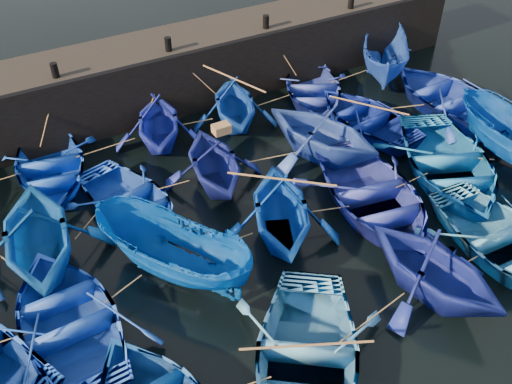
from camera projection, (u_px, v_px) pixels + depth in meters
ground at (313, 277)px, 15.56m from camera, size 120.00×120.00×0.00m
quay_wall at (163, 75)px, 21.81m from camera, size 26.00×2.50×2.50m
quay_top at (160, 43)px, 20.98m from camera, size 26.00×2.50×0.12m
bollard_1 at (55, 70)px, 18.68m from camera, size 0.24×0.24×0.50m
bollard_2 at (168, 44)px, 20.17m from camera, size 0.24×0.24×0.50m
bollard_3 at (266, 22)px, 21.67m from camera, size 0.24×0.24×0.50m
bollard_4 at (351, 2)px, 23.17m from camera, size 0.24×0.24×0.50m
boat_1 at (49, 167)px, 18.58m from camera, size 4.05×5.19×0.98m
boat_2 at (158, 122)px, 19.81m from camera, size 4.25×4.54×1.92m
boat_3 at (234, 103)px, 20.77m from camera, size 4.20×4.50×1.92m
boat_4 at (312, 90)px, 22.47m from camera, size 5.03×5.62×0.96m
boat_5 at (385, 56)px, 23.66m from camera, size 4.47×5.02×1.90m
boat_7 at (37, 234)px, 15.17m from camera, size 4.46×4.98×2.35m
boat_8 at (130, 201)px, 17.32m from camera, size 4.14×5.00×0.90m
boat_9 at (214, 161)px, 17.98m from camera, size 3.85×4.26×1.97m
boat_10 at (323, 130)px, 19.08m from camera, size 5.07×5.39×2.27m
boat_11 at (367, 117)px, 20.94m from camera, size 3.89×4.97×0.94m
boat_12 at (450, 97)px, 21.83m from camera, size 4.39×5.83×1.15m
boat_14 at (69, 318)px, 13.85m from camera, size 3.78×5.12×1.03m
boat_15 at (172, 253)px, 14.98m from camera, size 4.08×4.91×1.82m
boat_16 at (281, 209)px, 16.10m from camera, size 4.79×5.08×2.12m
boat_17 at (373, 196)px, 17.31m from camera, size 4.75×6.04×1.14m
boat_18 at (449, 164)px, 18.53m from camera, size 5.90×6.77×1.17m
boat_22 at (305, 360)px, 12.92m from camera, size 5.99×6.33×1.07m
boat_23 at (435, 267)px, 14.42m from camera, size 4.19×4.62×2.10m
boat_24 at (506, 243)px, 15.83m from camera, size 3.87×5.24×1.05m
wooden_crate at (221, 129)px, 17.38m from camera, size 0.53×0.37×0.29m
mooring_ropes at (232, 156)px, 18.38m from camera, size 17.86×11.93×2.10m
loose_oars at (298, 158)px, 17.18m from camera, size 9.89×12.24×1.24m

